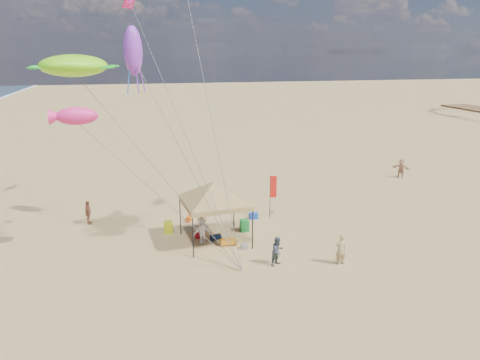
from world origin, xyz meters
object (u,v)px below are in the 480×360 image
Objects in this scene: beach_cart at (228,242)px; person_near_a at (341,249)px; person_near_b at (278,251)px; chair_yellow at (168,227)px; feather_flag at (272,189)px; person_far_c at (401,168)px; canopy_tent at (214,184)px; cooler_blue at (253,216)px; person_far_a at (88,213)px; person_near_c at (202,230)px; chair_green at (244,226)px; cooler_red at (200,235)px.

person_near_a is at bearing -35.83° from beach_cart.
person_near_b is at bearing -20.70° from person_near_a.
feather_flag is at bearing 8.81° from chair_yellow.
person_far_c is at bearing 20.79° from chair_yellow.
chair_yellow is at bearing -45.94° from person_near_a.
canopy_tent reaches higher than person_near_b.
beach_cart is (-2.47, -3.69, 0.01)m from cooler_blue.
person_far_a is (-7.29, 4.51, -2.69)m from canopy_tent.
person_near_c reaches higher than cooler_blue.
person_far_c is at bearing 26.17° from feather_flag.
canopy_tent is at bearing 170.50° from person_near_c.
person_near_a is 1.09× the size of person_near_b.
person_near_a is (5.71, -4.35, -2.63)m from canopy_tent.
person_near_b is 4.92m from person_near_c.
chair_green is (2.01, 1.10, -3.11)m from canopy_tent.
beach_cart is at bearing -39.58° from chair_yellow.
feather_flag reaches higher than chair_yellow.
person_near_b reaches higher than beach_cart.
chair_yellow is 5.46m from person_far_a.
canopy_tent reaches higher than person_near_c.
beach_cart is 0.54× the size of person_near_a.
beach_cart is (-3.72, -3.65, -1.73)m from feather_flag.
person_near_b reaches higher than cooler_blue.
chair_yellow is 7.56m from person_near_b.
chair_yellow reaches higher than cooler_red.
beach_cart is at bearing -45.17° from cooler_red.
cooler_red is 2.11m from chair_yellow.
person_near_c is at bearing -106.34° from person_far_c.
person_near_b is at bearing -47.78° from chair_yellow.
cooler_red is 0.77× the size of chair_green.
canopy_tent is 4.41× the size of person_near_b.
canopy_tent is 4.07× the size of person_far_c.
cooler_red is 5.55m from person_near_b.
person_far_c is (18.85, 9.79, 0.04)m from person_near_c.
canopy_tent is at bearing -43.12° from cooler_red.
canopy_tent is at bearing -151.26° from chair_green.
cooler_red is 1.00× the size of cooler_blue.
chair_yellow is at bearing -112.99° from person_far_c.
cooler_red is at bearing -108.76° from person_far_a.
feather_flag reaches higher than cooler_red.
feather_flag is at bearing 44.51° from beach_cart.
cooler_red is 7.56m from person_far_a.
cooler_blue is 2.20m from chair_green.
person_far_a is (-10.38, 1.50, 0.58)m from cooler_blue.
feather_flag is 1.74× the size of person_far_c.
cooler_blue is 16.44m from person_far_c.
person_far_a is at bearing -122.16° from person_far_c.
cooler_blue reaches higher than beach_cart.
person_near_b is at bearing -83.38° from chair_green.
canopy_tent is 4.05× the size of person_near_a.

